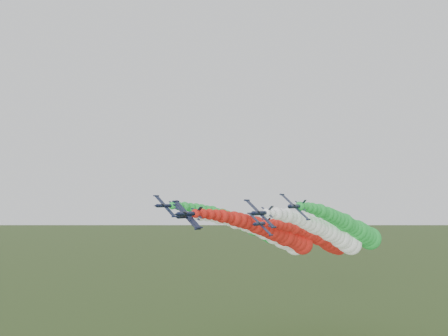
{
  "coord_description": "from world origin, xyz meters",
  "views": [
    {
      "loc": [
        47.96,
        -93.44,
        48.31
      ],
      "look_at": [
        -2.44,
        -0.44,
        57.04
      ],
      "focal_mm": 35.0,
      "sensor_mm": 36.0,
      "label": 1
    }
  ],
  "objects_px": {
    "jet_lead": "(278,234)",
    "jet_inner_left": "(276,236)",
    "jet_trail": "(321,239)",
    "jet_outer_right": "(355,229)",
    "jet_inner_right": "(332,235)",
    "jet_outer_left": "(250,226)"
  },
  "relations": [
    {
      "from": "jet_lead",
      "to": "jet_inner_right",
      "type": "bearing_deg",
      "value": 23.35
    },
    {
      "from": "jet_lead",
      "to": "jet_trail",
      "type": "bearing_deg",
      "value": 78.11
    },
    {
      "from": "jet_lead",
      "to": "jet_trail",
      "type": "distance_m",
      "value": 28.2
    },
    {
      "from": "jet_outer_right",
      "to": "jet_outer_left",
      "type": "bearing_deg",
      "value": 178.09
    },
    {
      "from": "jet_lead",
      "to": "jet_outer_right",
      "type": "bearing_deg",
      "value": 41.1
    },
    {
      "from": "jet_inner_right",
      "to": "jet_trail",
      "type": "height_order",
      "value": "jet_inner_right"
    },
    {
      "from": "jet_lead",
      "to": "jet_outer_right",
      "type": "relative_size",
      "value": 0.99
    },
    {
      "from": "jet_outer_right",
      "to": "jet_inner_left",
      "type": "bearing_deg",
      "value": -163.73
    },
    {
      "from": "jet_lead",
      "to": "jet_outer_left",
      "type": "xyz_separation_m",
      "value": [
        -18.22,
        18.63,
        1.28
      ]
    },
    {
      "from": "jet_inner_left",
      "to": "jet_outer_right",
      "type": "xyz_separation_m",
      "value": [
        24.65,
        7.19,
        2.48
      ]
    },
    {
      "from": "jet_inner_right",
      "to": "jet_outer_left",
      "type": "relative_size",
      "value": 1.0
    },
    {
      "from": "jet_inner_left",
      "to": "jet_outer_left",
      "type": "distance_m",
      "value": 16.14
    },
    {
      "from": "jet_outer_left",
      "to": "jet_lead",
      "type": "bearing_deg",
      "value": -45.63
    },
    {
      "from": "jet_outer_right",
      "to": "jet_trail",
      "type": "xyz_separation_m",
      "value": [
        -14.13,
        10.05,
        -4.26
      ]
    },
    {
      "from": "jet_lead",
      "to": "jet_inner_left",
      "type": "distance_m",
      "value": 11.31
    },
    {
      "from": "jet_inner_left",
      "to": "jet_inner_right",
      "type": "relative_size",
      "value": 1.0
    },
    {
      "from": "jet_inner_right",
      "to": "jet_outer_right",
      "type": "bearing_deg",
      "value": 66.92
    },
    {
      "from": "jet_inner_left",
      "to": "jet_outer_right",
      "type": "distance_m",
      "value": 25.8
    },
    {
      "from": "jet_inner_left",
      "to": "jet_outer_left",
      "type": "relative_size",
      "value": 1.0
    },
    {
      "from": "jet_trail",
      "to": "jet_inner_right",
      "type": "bearing_deg",
      "value": -65.34
    },
    {
      "from": "jet_inner_right",
      "to": "jet_outer_left",
      "type": "xyz_separation_m",
      "value": [
        -33.54,
        12.01,
        1.41
      ]
    },
    {
      "from": "jet_lead",
      "to": "jet_inner_left",
      "type": "height_order",
      "value": "jet_lead"
    }
  ]
}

